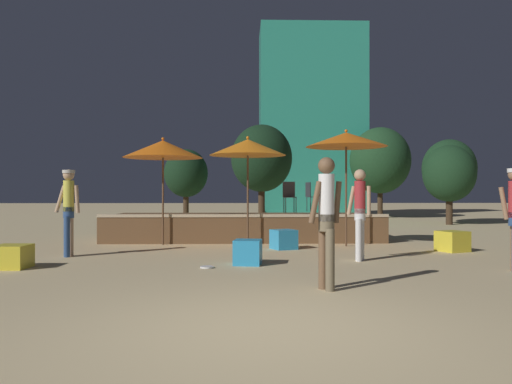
# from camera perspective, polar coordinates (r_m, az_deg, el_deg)

# --- Properties ---
(ground_plane) EXTENTS (120.00, 120.00, 0.00)m
(ground_plane) POSITION_cam_1_polar(r_m,az_deg,el_deg) (5.21, 1.41, -15.48)
(ground_plane) COLOR #D1B784
(wooden_deck) EXTENTS (7.86, 3.08, 0.80)m
(wooden_deck) POSITION_cam_1_polar(r_m,az_deg,el_deg) (14.97, -1.41, -3.98)
(wooden_deck) COLOR brown
(wooden_deck) RESTS_ON ground
(patio_umbrella_0) EXTENTS (2.10, 2.10, 2.85)m
(patio_umbrella_0) POSITION_cam_1_polar(r_m,az_deg,el_deg) (13.48, -10.59, 4.83)
(patio_umbrella_0) COLOR brown
(patio_umbrella_0) RESTS_ON ground
(patio_umbrella_1) EXTENTS (2.02, 2.02, 2.87)m
(patio_umbrella_1) POSITION_cam_1_polar(r_m,az_deg,el_deg) (13.16, -0.95, 5.11)
(patio_umbrella_1) COLOR brown
(patio_umbrella_1) RESTS_ON ground
(patio_umbrella_2) EXTENTS (2.09, 2.09, 3.02)m
(patio_umbrella_2) POSITION_cam_1_polar(r_m,az_deg,el_deg) (13.12, 10.26, 5.89)
(patio_umbrella_2) COLOR brown
(patio_umbrella_2) RESTS_ON ground
(cube_seat_0) EXTENTS (0.69, 0.69, 0.48)m
(cube_seat_0) POSITION_cam_1_polar(r_m,az_deg,el_deg) (12.27, 3.18, -5.43)
(cube_seat_0) COLOR #2D9EDB
(cube_seat_0) RESTS_ON ground
(cube_seat_1) EXTENTS (0.76, 0.76, 0.48)m
(cube_seat_1) POSITION_cam_1_polar(r_m,az_deg,el_deg) (12.64, 21.53, -5.26)
(cube_seat_1) COLOR yellow
(cube_seat_1) RESTS_ON ground
(cube_seat_2) EXTENTS (0.60, 0.60, 0.43)m
(cube_seat_2) POSITION_cam_1_polar(r_m,az_deg,el_deg) (10.21, -26.12, -6.65)
(cube_seat_2) COLOR yellow
(cube_seat_2) RESTS_ON ground
(cube_seat_3) EXTENTS (0.58, 0.58, 0.48)m
(cube_seat_3) POSITION_cam_1_polar(r_m,az_deg,el_deg) (9.64, -0.95, -6.89)
(cube_seat_3) COLOR #2D9EDB
(cube_seat_3) RESTS_ON ground
(person_0) EXTENTS (0.48, 0.31, 1.86)m
(person_0) POSITION_cam_1_polar(r_m,az_deg,el_deg) (10.32, 11.79, -1.99)
(person_0) COLOR white
(person_0) RESTS_ON ground
(person_1) EXTENTS (0.53, 0.30, 1.89)m
(person_1) POSITION_cam_1_polar(r_m,az_deg,el_deg) (7.16, 8.05, -2.65)
(person_1) COLOR #72664C
(person_1) RESTS_ON ground
(person_2) EXTENTS (0.56, 0.31, 1.88)m
(person_2) POSITION_cam_1_polar(r_m,az_deg,el_deg) (11.51, -20.62, -1.51)
(person_2) COLOR tan
(person_2) RESTS_ON ground
(bistro_chair_0) EXTENTS (0.43, 0.42, 0.90)m
(bistro_chair_0) POSITION_cam_1_polar(r_m,az_deg,el_deg) (15.51, 6.25, -0.21)
(bistro_chair_0) COLOR #2D3338
(bistro_chair_0) RESTS_ON wooden_deck
(bistro_chair_1) EXTENTS (0.40, 0.40, 0.90)m
(bistro_chair_1) POSITION_cam_1_polar(r_m,az_deg,el_deg) (14.48, 3.83, -0.22)
(bistro_chair_1) COLOR #47474C
(bistro_chair_1) RESTS_ON wooden_deck
(frisbee_disc) EXTENTS (0.25, 0.25, 0.03)m
(frisbee_disc) POSITION_cam_1_polar(r_m,az_deg,el_deg) (9.28, -5.63, -8.54)
(frisbee_disc) COLOR white
(frisbee_disc) RESTS_ON ground
(background_tree_0) EXTENTS (2.22, 2.22, 3.59)m
(background_tree_0) POSITION_cam_1_polar(r_m,az_deg,el_deg) (25.56, -8.01, 2.11)
(background_tree_0) COLOR #3D2B1C
(background_tree_0) RESTS_ON ground
(background_tree_1) EXTENTS (3.25, 3.25, 4.90)m
(background_tree_1) POSITION_cam_1_polar(r_m,az_deg,el_deg) (27.77, 13.99, 3.51)
(background_tree_1) COLOR #3D2B1C
(background_tree_1) RESTS_ON ground
(background_tree_2) EXTENTS (2.61, 2.61, 4.28)m
(background_tree_2) POSITION_cam_1_polar(r_m,az_deg,el_deg) (21.30, 0.64, 3.84)
(background_tree_2) COLOR #3D2B1C
(background_tree_2) RESTS_ON ground
(background_tree_3) EXTENTS (2.39, 2.39, 3.81)m
(background_tree_3) POSITION_cam_1_polar(r_m,az_deg,el_deg) (24.35, 21.20, 2.52)
(background_tree_3) COLOR #3D2B1C
(background_tree_3) RESTS_ON ground
(background_tree_4) EXTENTS (2.22, 2.22, 3.43)m
(background_tree_4) POSITION_cam_1_polar(r_m,az_deg,el_deg) (23.00, 21.22, 1.96)
(background_tree_4) COLOR #3D2B1C
(background_tree_4) RESTS_ON ground
(distant_building) EXTENTS (6.09, 3.32, 11.03)m
(distant_building) POSITION_cam_1_polar(r_m,az_deg,el_deg) (29.98, 6.34, 7.86)
(distant_building) COLOR teal
(distant_building) RESTS_ON ground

